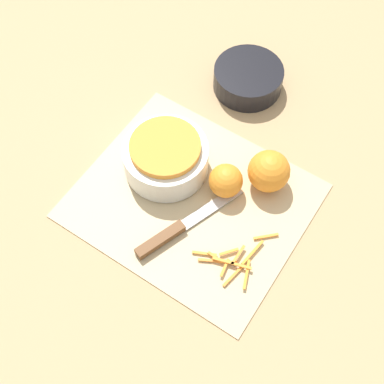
{
  "coord_description": "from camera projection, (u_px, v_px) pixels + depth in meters",
  "views": [
    {
      "loc": [
        0.28,
        -0.42,
        0.93
      ],
      "look_at": [
        0.0,
        0.0,
        0.04
      ],
      "focal_mm": 50.0,
      "sensor_mm": 36.0,
      "label": 1
    }
  ],
  "objects": [
    {
      "name": "ground_plane",
      "position": [
        192.0,
        201.0,
        1.06
      ],
      "size": [
        4.0,
        4.0,
        0.0
      ],
      "primitive_type": "plane",
      "color": "tan"
    },
    {
      "name": "cutting_board",
      "position": [
        192.0,
        200.0,
        1.05
      ],
      "size": [
        0.43,
        0.37,
        0.01
      ],
      "color": "#CCB284",
      "rests_on": "ground_plane"
    },
    {
      "name": "bowl_speckled",
      "position": [
        166.0,
        156.0,
        1.05
      ],
      "size": [
        0.17,
        0.17,
        0.08
      ],
      "color": "silver",
      "rests_on": "cutting_board"
    },
    {
      "name": "bowl_dark",
      "position": [
        248.0,
        78.0,
        1.18
      ],
      "size": [
        0.15,
        0.15,
        0.05
      ],
      "color": "black",
      "rests_on": "ground_plane"
    },
    {
      "name": "knife",
      "position": [
        172.0,
        232.0,
        1.01
      ],
      "size": [
        0.1,
        0.24,
        0.02
      ],
      "rotation": [
        0.0,
        0.0,
        1.22
      ],
      "color": "brown",
      "rests_on": "cutting_board"
    },
    {
      "name": "orange_left",
      "position": [
        269.0,
        171.0,
        1.03
      ],
      "size": [
        0.08,
        0.08,
        0.08
      ],
      "color": "orange",
      "rests_on": "cutting_board"
    },
    {
      "name": "orange_right",
      "position": [
        226.0,
        181.0,
        1.03
      ],
      "size": [
        0.07,
        0.07,
        0.07
      ],
      "color": "orange",
      "rests_on": "cutting_board"
    },
    {
      "name": "peel_pile",
      "position": [
        234.0,
        259.0,
        0.98
      ],
      "size": [
        0.12,
        0.15,
        0.01
      ],
      "color": "orange",
      "rests_on": "cutting_board"
    }
  ]
}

